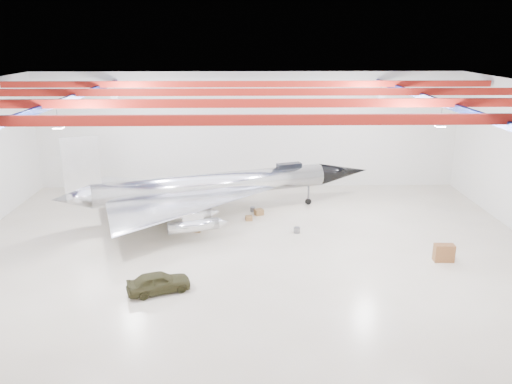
{
  "coord_description": "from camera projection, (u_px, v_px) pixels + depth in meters",
  "views": [
    {
      "loc": [
        -0.36,
        -31.92,
        14.1
      ],
      "look_at": [
        0.45,
        2.0,
        3.46
      ],
      "focal_mm": 35.0,
      "sensor_mm": 36.0,
      "label": 1
    }
  ],
  "objects": [
    {
      "name": "spares_box",
      "position": [
        253.0,
        209.0,
        41.83
      ],
      "size": [
        0.5,
        0.5,
        0.39
      ],
      "primitive_type": "cylinder",
      "rotation": [
        0.0,
        0.0,
        -0.17
      ],
      "color": "#59595B",
      "rests_on": "floor"
    },
    {
      "name": "desk",
      "position": [
        444.0,
        253.0,
        32.51
      ],
      "size": [
        1.3,
        0.7,
        1.17
      ],
      "primitive_type": "cube",
      "rotation": [
        0.0,
        0.0,
        -0.05
      ],
      "color": "brown",
      "rests_on": "floor"
    },
    {
      "name": "ceiling",
      "position": [
        250.0,
        87.0,
        31.39
      ],
      "size": [
        40.0,
        40.0,
        0.0
      ],
      "primitive_type": "plane",
      "rotation": [
        3.14,
        0.0,
        0.0
      ],
      "color": "#0A0F38",
      "rests_on": "wall_back"
    },
    {
      "name": "crate_ply",
      "position": [
        198.0,
        230.0,
        37.53
      ],
      "size": [
        0.55,
        0.47,
        0.34
      ],
      "primitive_type": "cube",
      "rotation": [
        0.0,
        0.0,
        -0.18
      ],
      "color": "olive",
      "rests_on": "floor"
    },
    {
      "name": "oil_barrel",
      "position": [
        249.0,
        218.0,
        39.83
      ],
      "size": [
        0.6,
        0.51,
        0.38
      ],
      "primitive_type": "cube",
      "rotation": [
        0.0,
        0.0,
        0.14
      ],
      "color": "olive",
      "rests_on": "floor"
    },
    {
      "name": "jeep",
      "position": [
        159.0,
        282.0,
        28.57
      ],
      "size": [
        3.89,
        2.61,
        1.23
      ],
      "primitive_type": "imported",
      "rotation": [
        0.0,
        0.0,
        1.92
      ],
      "color": "#323119",
      "rests_on": "floor"
    },
    {
      "name": "engine_drum",
      "position": [
        297.0,
        230.0,
        37.3
      ],
      "size": [
        0.58,
        0.58,
        0.44
      ],
      "primitive_type": "cylinder",
      "rotation": [
        0.0,
        0.0,
        0.22
      ],
      "color": "#59595B",
      "rests_on": "floor"
    },
    {
      "name": "floor",
      "position": [
        250.0,
        248.0,
        34.68
      ],
      "size": [
        40.0,
        40.0,
        0.0
      ],
      "primitive_type": "plane",
      "color": "#BCAE95",
      "rests_on": "ground"
    },
    {
      "name": "toolbox_red",
      "position": [
        204.0,
        207.0,
        42.57
      ],
      "size": [
        0.59,
        0.52,
        0.36
      ],
      "primitive_type": "cube",
      "rotation": [
        0.0,
        0.0,
        -0.23
      ],
      "color": "#A91510",
      "rests_on": "floor"
    },
    {
      "name": "crate_small",
      "position": [
        160.0,
        214.0,
        40.83
      ],
      "size": [
        0.47,
        0.43,
        0.27
      ],
      "primitive_type": "cube",
      "rotation": [
        0.0,
        0.0,
        -0.37
      ],
      "color": "#59595B",
      "rests_on": "floor"
    },
    {
      "name": "ceiling_structure",
      "position": [
        250.0,
        98.0,
        31.59
      ],
      "size": [
        39.5,
        29.5,
        1.08
      ],
      "color": "maroon",
      "rests_on": "ceiling"
    },
    {
      "name": "jet_aircraft",
      "position": [
        213.0,
        188.0,
        40.31
      ],
      "size": [
        25.69,
        18.93,
        7.2
      ],
      "rotation": [
        0.0,
        0.0,
        0.31
      ],
      "color": "silver",
      "rests_on": "floor"
    },
    {
      "name": "parts_bin",
      "position": [
        259.0,
        212.0,
        41.05
      ],
      "size": [
        0.86,
        0.79,
        0.48
      ],
      "primitive_type": "cube",
      "rotation": [
        0.0,
        0.0,
        0.42
      ],
      "color": "olive",
      "rests_on": "floor"
    },
    {
      "name": "wall_back",
      "position": [
        248.0,
        131.0,
        47.34
      ],
      "size": [
        40.0,
        0.0,
        40.0
      ],
      "primitive_type": "plane",
      "rotation": [
        1.57,
        0.0,
        0.0
      ],
      "color": "silver",
      "rests_on": "floor"
    }
  ]
}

